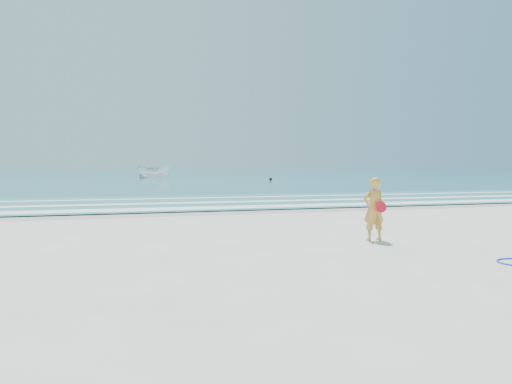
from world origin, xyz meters
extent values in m
plane|color=silver|center=(0.00, 0.00, 0.00)|extent=(400.00, 400.00, 0.00)
cube|color=#B2A893|center=(0.00, 9.00, 0.00)|extent=(400.00, 2.40, 0.00)
cube|color=#19727F|center=(0.00, 105.00, 0.02)|extent=(400.00, 190.00, 0.04)
cube|color=#59B7AD|center=(0.00, 14.00, 0.04)|extent=(400.00, 10.00, 0.01)
cube|color=white|center=(0.00, 10.30, 0.05)|extent=(400.00, 1.40, 0.01)
cube|color=white|center=(0.00, 13.20, 0.05)|extent=(400.00, 0.90, 0.01)
cube|color=white|center=(0.00, 16.50, 0.05)|extent=(400.00, 0.60, 0.01)
imported|color=silver|center=(2.95, 60.84, 1.00)|extent=(5.07, 2.19, 1.92)
sphere|color=black|center=(14.51, 45.22, 0.21)|extent=(0.34, 0.34, 0.34)
imported|color=gold|center=(1.93, 0.90, 0.73)|extent=(0.54, 0.37, 1.46)
cylinder|color=red|center=(2.01, 0.72, 0.79)|extent=(0.27, 0.08, 0.27)
camera|label=1|loc=(-4.05, -9.26, 1.73)|focal=35.00mm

